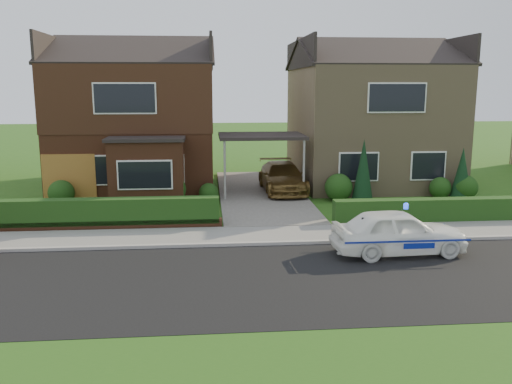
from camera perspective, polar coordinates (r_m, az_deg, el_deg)
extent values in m
plane|color=#255416|center=(14.26, 4.96, -9.10)|extent=(120.00, 120.00, 0.00)
cube|color=black|center=(14.26, 4.96, -9.10)|extent=(60.00, 6.00, 0.02)
cube|color=#9E9993|center=(17.09, 3.19, -5.40)|extent=(60.00, 0.16, 0.12)
cube|color=slate|center=(18.10, 2.71, -4.49)|extent=(60.00, 2.00, 0.10)
cube|color=#255416|center=(9.83, 10.31, -19.12)|extent=(60.00, 4.00, 0.01)
cube|color=#666059|center=(24.76, 0.56, -0.17)|extent=(3.80, 12.00, 0.12)
cube|color=brown|center=(27.45, -12.29, 6.67)|extent=(7.20, 8.00, 5.80)
cube|color=white|center=(23.93, -17.08, 2.19)|extent=(1.80, 0.08, 1.30)
cube|color=white|center=(23.48, -9.49, 2.37)|extent=(1.60, 0.08, 1.30)
cube|color=white|center=(23.40, -13.65, 9.56)|extent=(2.60, 0.08, 1.30)
cube|color=black|center=(27.38, -12.41, 9.70)|extent=(7.26, 8.06, 2.90)
cube|color=brown|center=(22.88, -11.41, 1.95)|extent=(3.00, 1.40, 2.70)
cube|color=black|center=(22.71, -11.55, 5.49)|extent=(3.20, 1.60, 0.14)
cube|color=#977F5C|center=(28.44, 11.75, 6.84)|extent=(7.20, 8.00, 5.80)
cube|color=white|center=(24.32, 10.75, 2.63)|extent=(1.80, 0.08, 1.30)
cube|color=white|center=(25.37, 17.66, 2.64)|extent=(1.60, 0.08, 1.30)
cube|color=white|center=(24.55, 14.61, 9.58)|extent=(2.60, 0.08, 1.30)
cube|color=black|center=(24.38, 0.57, 5.92)|extent=(3.80, 3.00, 0.14)
cylinder|color=gray|center=(23.05, -3.30, 2.22)|extent=(0.10, 0.10, 2.70)
cylinder|color=gray|center=(23.40, 5.05, 2.33)|extent=(0.10, 0.10, 2.70)
cube|color=brown|center=(24.16, -19.04, 1.31)|extent=(2.20, 0.10, 2.10)
cube|color=brown|center=(19.36, -15.08, -3.42)|extent=(7.70, 0.25, 0.36)
cube|color=#163511|center=(19.55, -14.98, -3.82)|extent=(7.50, 0.55, 0.90)
cube|color=#163511|center=(20.83, 18.26, -3.09)|extent=(7.50, 0.55, 0.80)
sphere|color=#163511|center=(23.87, -19.81, -0.10)|extent=(1.08, 1.08, 1.08)
sphere|color=#163511|center=(22.92, -9.02, 0.29)|extent=(1.32, 1.32, 1.32)
sphere|color=#163511|center=(23.20, -5.01, -0.08)|extent=(0.84, 0.84, 0.84)
sphere|color=#163511|center=(23.64, 8.69, 0.49)|extent=(1.20, 1.20, 1.20)
sphere|color=#163511|center=(25.24, 18.82, 0.41)|extent=(0.96, 0.96, 0.96)
sphere|color=#163511|center=(25.39, 21.17, 0.45)|extent=(1.08, 1.08, 1.08)
cone|color=black|center=(23.59, 11.21, 2.10)|extent=(0.90, 0.90, 2.60)
cone|color=black|center=(25.21, 20.85, 1.69)|extent=(0.90, 0.90, 2.20)
imported|color=white|center=(16.55, 14.76, -4.12)|extent=(1.80, 4.02, 1.34)
sphere|color=#193FF2|center=(16.44, 15.54, -1.56)|extent=(0.17, 0.17, 0.17)
cube|color=navy|center=(15.84, 15.72, -5.05)|extent=(3.63, 0.02, 0.05)
cube|color=navy|center=(17.29, 13.86, -3.61)|extent=(3.63, 0.01, 0.05)
ellipsoid|color=black|center=(16.05, 11.21, -3.43)|extent=(0.22, 0.17, 0.21)
sphere|color=white|center=(16.00, 11.32, -3.52)|extent=(0.11, 0.11, 0.11)
sphere|color=black|center=(16.00, 11.32, -2.96)|extent=(0.13, 0.13, 0.13)
cone|color=black|center=(15.98, 11.16, -2.73)|extent=(0.04, 0.04, 0.05)
cone|color=black|center=(16.01, 11.47, -2.72)|extent=(0.04, 0.04, 0.05)
imported|color=brown|center=(24.94, 2.80, 1.58)|extent=(1.98, 4.60, 1.32)
imported|color=gray|center=(20.28, -18.88, -2.34)|extent=(0.50, 0.41, 0.80)
imported|color=gray|center=(20.28, -9.54, -2.07)|extent=(0.46, 0.41, 0.68)
imported|color=gray|center=(22.68, -9.22, -0.52)|extent=(0.48, 0.48, 0.78)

